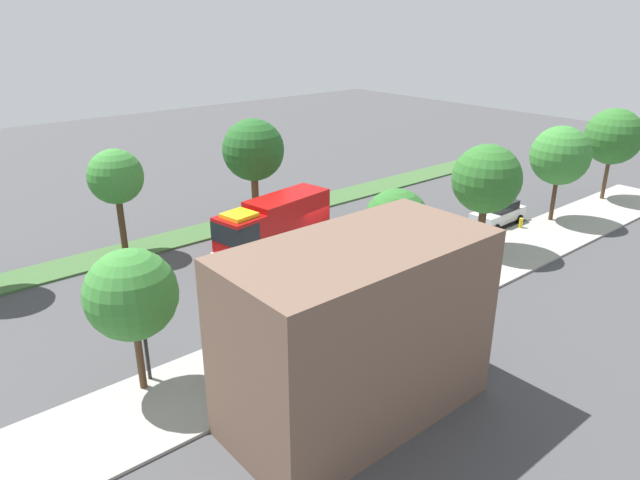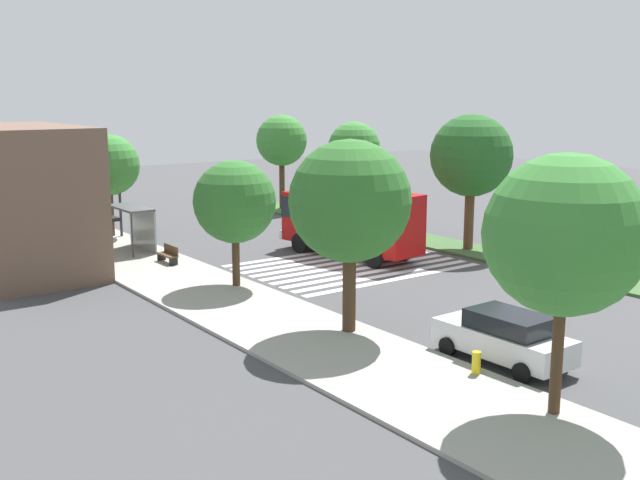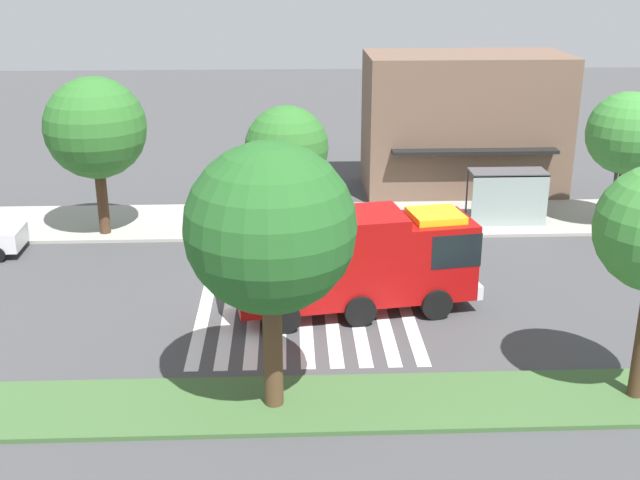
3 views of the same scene
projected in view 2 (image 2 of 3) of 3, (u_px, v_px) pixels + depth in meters
The scene contains 19 objects.
ground_plane at pixel (367, 270), 37.58m from camera, with size 120.00×120.00×0.00m, color #424244.
sidewalk at pixel (214, 295), 32.56m from camera, with size 60.00×5.10×0.14m, color #9E9B93.
median_strip at pixel (472, 251), 41.96m from camera, with size 60.00×3.00×0.14m, color #3D6033.
crosswalk at pixel (351, 265), 38.63m from camera, with size 7.65×10.97×0.01m.
fire_truck at pixel (348, 219), 40.53m from camera, with size 8.82×3.76×3.65m.
parked_car_west at pixel (504, 337), 24.40m from camera, with size 4.68×2.16×1.74m.
parked_car_mid at pixel (71, 196), 58.55m from camera, with size 4.51×2.13×1.70m.
bus_stop_shelter at pixel (137, 219), 41.49m from camera, with size 3.50×1.40×2.46m.
bench_near_shelter at pixel (168, 254), 38.56m from camera, with size 1.60×0.50×0.90m.
street_lamp at pixel (119, 184), 45.31m from camera, with size 0.36×0.36×5.37m.
storefront_building at pixel (22, 199), 36.87m from camera, with size 10.26×5.93×7.17m.
sidewalk_tree_west at pixel (565, 235), 19.46m from camera, with size 4.27×4.27×7.06m.
sidewalk_tree_center at pixel (350, 202), 26.61m from camera, with size 4.40×4.40×6.99m.
sidewalk_tree_east at pixel (235, 202), 33.31m from camera, with size 3.70×3.70×5.68m.
sidewalk_tree_far_east at pixel (109, 165), 45.23m from camera, with size 3.68×3.68×6.18m.
median_tree_far_west at pixel (471, 156), 41.21m from camera, with size 4.54×4.54×7.49m.
median_tree_west at pixel (354, 149), 49.41m from camera, with size 3.46×3.46×6.78m.
median_tree_center at pixel (282, 141), 56.28m from camera, with size 3.81×3.81×7.05m.
fire_hydrant at pixel (476, 363), 23.20m from camera, with size 0.28×0.28×0.70m, color gold.
Camera 2 is at (-28.16, 23.51, 8.62)m, focal length 42.15 mm.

